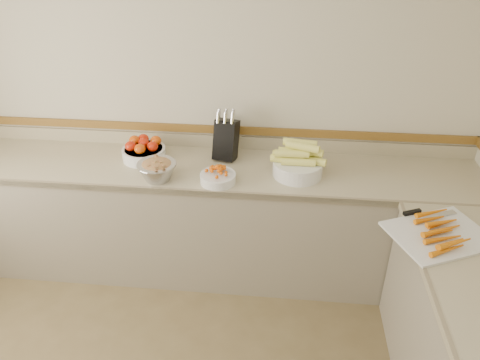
# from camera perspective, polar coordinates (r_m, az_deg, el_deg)

# --- Properties ---
(back_wall) EXTENTS (4.00, 0.00, 4.00)m
(back_wall) POSITION_cam_1_polar(r_m,az_deg,el_deg) (3.45, -4.77, 10.12)
(back_wall) COLOR beige
(back_wall) RESTS_ON ground_plane
(counter_back) EXTENTS (4.00, 0.65, 1.08)m
(counter_back) POSITION_cam_1_polar(r_m,az_deg,el_deg) (3.56, -5.09, -4.61)
(counter_back) COLOR tan
(counter_back) RESTS_ON ground_plane
(knife_block) EXTENTS (0.20, 0.22, 0.38)m
(knife_block) POSITION_cam_1_polar(r_m,az_deg,el_deg) (3.36, -1.71, 5.06)
(knife_block) COLOR black
(knife_block) RESTS_ON counter_back
(tomato_bowl) EXTENTS (0.31, 0.31, 0.15)m
(tomato_bowl) POSITION_cam_1_polar(r_m,az_deg,el_deg) (3.46, -11.66, 3.55)
(tomato_bowl) COLOR white
(tomato_bowl) RESTS_ON counter_back
(cherry_tomato_bowl) EXTENTS (0.24, 0.24, 0.13)m
(cherry_tomato_bowl) POSITION_cam_1_polar(r_m,az_deg,el_deg) (3.10, -2.70, 0.45)
(cherry_tomato_bowl) COLOR white
(cherry_tomato_bowl) RESTS_ON counter_back
(corn_bowl) EXTENTS (0.38, 0.34, 0.25)m
(corn_bowl) POSITION_cam_1_polar(r_m,az_deg,el_deg) (3.19, 7.07, 2.05)
(corn_bowl) COLOR white
(corn_bowl) RESTS_ON counter_back
(rhubarb_bowl) EXTENTS (0.27, 0.27, 0.15)m
(rhubarb_bowl) POSITION_cam_1_polar(r_m,az_deg,el_deg) (3.16, -10.07, 1.28)
(rhubarb_bowl) COLOR #B2B2BA
(rhubarb_bowl) RESTS_ON counter_back
(cutting_board) EXTENTS (0.65, 0.59, 0.08)m
(cutting_board) POSITION_cam_1_polar(r_m,az_deg,el_deg) (2.85, 23.17, -5.95)
(cutting_board) COLOR silver
(cutting_board) RESTS_ON counter_right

